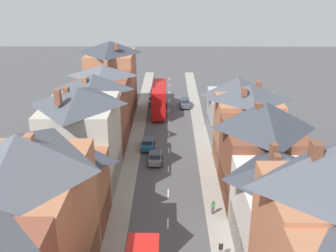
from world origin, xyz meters
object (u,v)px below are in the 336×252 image
at_px(double_decker_bus_lead, 159,99).
at_px(car_parked_right_a, 148,143).
at_px(car_near_blue, 185,103).
at_px(car_far_grey, 155,91).
at_px(car_parked_left_a, 153,100).
at_px(pedestrian_mid_right, 221,249).
at_px(car_mid_black, 155,157).
at_px(pedestrian_far_left, 213,207).

height_order(double_decker_bus_lead, car_parked_right_a, double_decker_bus_lead).
relative_size(car_near_blue, car_far_grey, 1.02).
bearing_deg(car_parked_left_a, pedestrian_mid_right, -80.14).
relative_size(car_near_blue, car_mid_black, 1.11).
bearing_deg(car_near_blue, car_far_grey, 128.15).
bearing_deg(pedestrian_far_left, car_parked_left_a, 101.56).
bearing_deg(car_far_grey, car_parked_left_a, -90.00).
bearing_deg(double_decker_bus_lead, car_parked_left_a, 102.86).
bearing_deg(pedestrian_mid_right, car_parked_left_a, 99.86).
height_order(car_mid_black, car_far_grey, car_far_grey).
distance_m(car_parked_left_a, car_mid_black, 26.08).
bearing_deg(car_parked_right_a, pedestrian_far_left, -65.24).
bearing_deg(pedestrian_far_left, car_near_blue, 92.62).
bearing_deg(pedestrian_mid_right, double_decker_bus_lead, 99.43).
distance_m(car_parked_left_a, car_parked_right_a, 21.40).
height_order(double_decker_bus_lead, pedestrian_far_left, double_decker_bus_lead).
xyz_separation_m(car_parked_left_a, car_parked_right_a, (-0.00, -21.40, -0.03)).
distance_m(car_parked_right_a, car_mid_black, 4.82).
bearing_deg(car_far_grey, pedestrian_mid_right, -81.26).
height_order(car_parked_right_a, pedestrian_mid_right, pedestrian_mid_right).
bearing_deg(car_mid_black, pedestrian_mid_right, -71.12).
bearing_deg(car_mid_black, pedestrian_far_left, -62.11).
bearing_deg(car_parked_right_a, double_decker_bus_lead, 85.31).
xyz_separation_m(car_parked_left_a, pedestrian_mid_right, (7.87, -45.24, 0.19)).
height_order(car_near_blue, car_far_grey, car_near_blue).
height_order(car_parked_left_a, car_parked_right_a, car_parked_left_a).
height_order(car_far_grey, pedestrian_mid_right, pedestrian_mid_right).
bearing_deg(double_decker_bus_lead, car_mid_black, -89.97).
relative_size(car_far_grey, pedestrian_far_left, 2.58).
xyz_separation_m(car_near_blue, car_mid_black, (-4.90, -24.06, -0.05)).
relative_size(car_near_blue, pedestrian_far_left, 2.63).
distance_m(double_decker_bus_lead, pedestrian_mid_right, 40.17).
xyz_separation_m(car_far_grey, pedestrian_mid_right, (7.87, -51.15, 0.23)).
distance_m(car_near_blue, car_mid_black, 24.55).
relative_size(car_parked_left_a, car_far_grey, 1.04).
distance_m(car_near_blue, pedestrian_mid_right, 43.29).
height_order(pedestrian_mid_right, pedestrian_far_left, same).
bearing_deg(car_near_blue, car_mid_black, -101.51).
height_order(car_parked_right_a, pedestrian_far_left, pedestrian_far_left).
distance_m(double_decker_bus_lead, car_mid_black, 20.49).
bearing_deg(car_parked_left_a, car_near_blue, -17.78).
height_order(car_far_grey, pedestrian_far_left, pedestrian_far_left).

